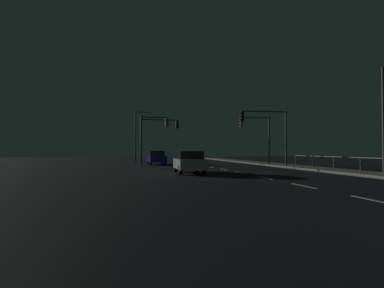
% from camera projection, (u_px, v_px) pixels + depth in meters
% --- Properties ---
extents(ground_plane, '(112.00, 112.00, 0.00)m').
position_uv_depth(ground_plane, '(238.00, 172.00, 21.80)').
color(ground_plane, black).
rests_on(ground_plane, ground).
extents(sidewalk_right, '(2.68, 77.00, 0.14)m').
position_uv_depth(sidewalk_right, '(332.00, 170.00, 23.32)').
color(sidewalk_right, gray).
rests_on(sidewalk_right, ground).
extents(lane_markings_center, '(0.14, 50.00, 0.01)m').
position_uv_depth(lane_markings_center, '(224.00, 169.00, 25.23)').
color(lane_markings_center, silver).
rests_on(lane_markings_center, ground).
extents(lane_edge_line, '(0.14, 53.00, 0.01)m').
position_uv_depth(lane_edge_line, '(282.00, 168.00, 27.91)').
color(lane_edge_line, silver).
rests_on(lane_edge_line, ground).
extents(car, '(1.96, 4.46, 1.57)m').
position_uv_depth(car, '(189.00, 162.00, 21.14)').
color(car, silver).
rests_on(car, ground).
extents(car_oncoming, '(2.00, 4.47, 1.57)m').
position_uv_depth(car_oncoming, '(156.00, 157.00, 34.21)').
color(car_oncoming, navy).
rests_on(car_oncoming, ground).
extents(traffic_light_near_left, '(4.78, 0.42, 5.49)m').
position_uv_depth(traffic_light_near_left, '(266.00, 125.00, 28.61)').
color(traffic_light_near_left, '#38383D').
rests_on(traffic_light_near_left, sidewalk_right).
extents(traffic_light_far_left, '(3.03, 0.35, 5.42)m').
position_uv_depth(traffic_light_far_left, '(153.00, 130.00, 31.67)').
color(traffic_light_far_left, '#38383D').
rests_on(traffic_light_far_left, ground).
extents(traffic_light_mid_right, '(3.54, 0.34, 5.29)m').
position_uv_depth(traffic_light_mid_right, '(256.00, 130.00, 32.21)').
color(traffic_light_mid_right, '#38383D').
rests_on(traffic_light_mid_right, sidewalk_right).
extents(traffic_light_far_right, '(4.66, 0.47, 5.53)m').
position_uv_depth(traffic_light_far_right, '(158.00, 131.00, 35.27)').
color(traffic_light_far_right, '#2D3033').
rests_on(traffic_light_far_right, ground).
extents(street_lamp_median, '(2.29, 0.51, 7.19)m').
position_uv_depth(street_lamp_median, '(138.00, 131.00, 41.75)').
color(street_lamp_median, '#4C4C51').
rests_on(street_lamp_median, ground).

